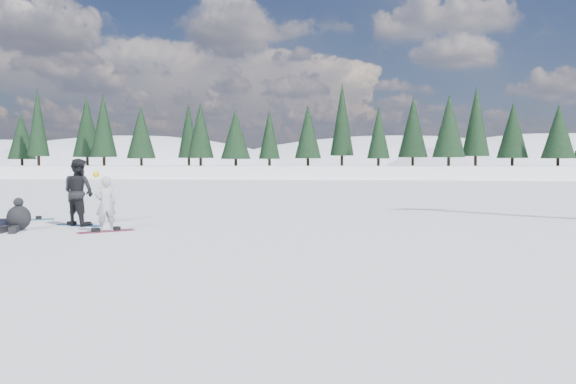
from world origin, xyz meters
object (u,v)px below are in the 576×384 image
object	(u,v)px
seated_rider	(18,218)
snowboarder_man	(79,192)
snowboarder_woman	(105,204)
gear_bag	(0,224)
snowboard_loose_c	(30,220)

from	to	relation	value
seated_rider	snowboarder_man	bearing A→B (deg)	36.40
snowboarder_man	snowboarder_woman	bearing A→B (deg)	157.75
snowboarder_woman	gear_bag	size ratio (longest dim) A/B	3.70
snowboarder_man	seated_rider	bearing A→B (deg)	71.55
snowboarder_woman	snowboard_loose_c	world-z (taller)	snowboarder_woman
snowboarder_woman	snowboard_loose_c	size ratio (longest dim) A/B	1.11
seated_rider	gear_bag	xyz separation A→B (m)	(-0.70, 0.26, -0.20)
snowboarder_man	snowboard_loose_c	xyz separation A→B (m)	(-2.42, 1.34, -0.99)
snowboard_loose_c	snowboarder_man	bearing A→B (deg)	-56.40
seated_rider	gear_bag	distance (m)	0.77
snowboarder_man	gear_bag	distance (m)	2.28
snowboarder_man	snowboard_loose_c	world-z (taller)	snowboarder_man
gear_bag	snowboard_loose_c	xyz separation A→B (m)	(-0.62, 2.45, -0.14)
snowboarder_woman	seated_rider	distance (m)	2.59
snowboarder_woman	seated_rider	size ratio (longest dim) A/B	1.44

